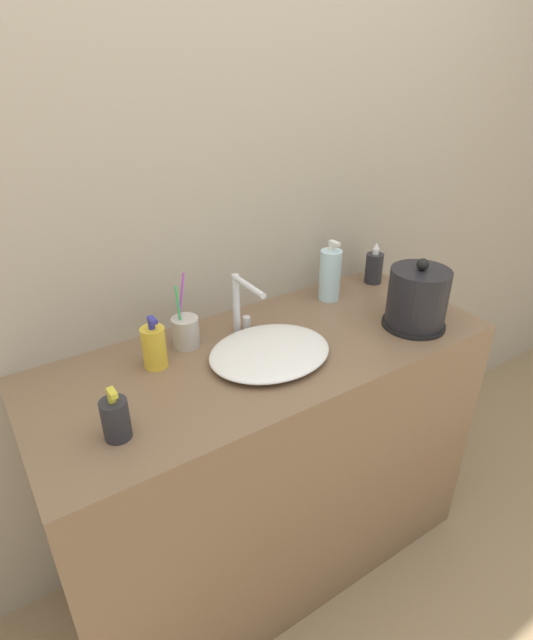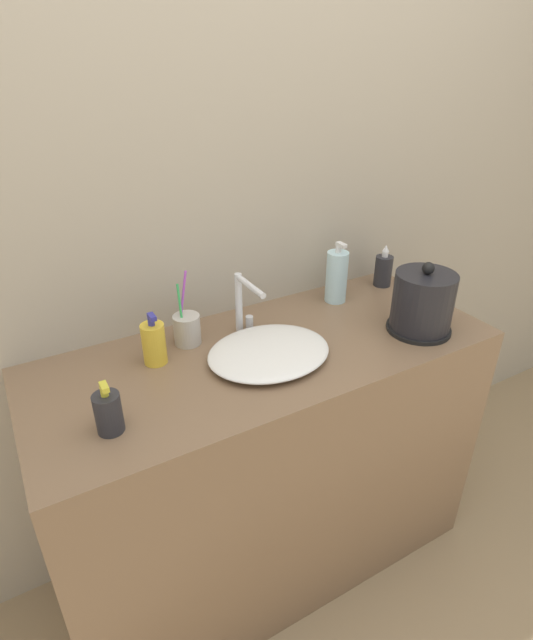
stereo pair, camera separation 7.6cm
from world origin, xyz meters
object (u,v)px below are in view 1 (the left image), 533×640
object	(u,v)px
electric_kettle	(417,300)
lotion_bottle	(154,347)
mouthwash_bottle	(374,267)
shampoo_bottle	(116,419)
faucet	(241,302)
toothbrush_cup	(186,331)
hand_cream_bottle	(330,275)

from	to	relation	value
electric_kettle	lotion_bottle	distance (m)	0.80
electric_kettle	mouthwash_bottle	distance (m)	0.34
shampoo_bottle	mouthwash_bottle	bearing A→B (deg)	15.74
electric_kettle	shampoo_bottle	xyz separation A→B (m)	(-0.95, 0.01, -0.04)
electric_kettle	lotion_bottle	xyz separation A→B (m)	(-0.77, 0.23, -0.03)
faucet	shampoo_bottle	world-z (taller)	faucet
shampoo_bottle	electric_kettle	bearing A→B (deg)	-0.67
lotion_bottle	electric_kettle	bearing A→B (deg)	-16.95
faucet	lotion_bottle	distance (m)	0.29
toothbrush_cup	electric_kettle	bearing A→B (deg)	-23.75
toothbrush_cup	hand_cream_bottle	distance (m)	0.55
shampoo_bottle	mouthwash_bottle	size ratio (longest dim) A/B	0.87
toothbrush_cup	shampoo_bottle	world-z (taller)	toothbrush_cup
shampoo_bottle	toothbrush_cup	bearing A→B (deg)	42.55
faucet	hand_cream_bottle	distance (m)	0.38
hand_cream_bottle	shampoo_bottle	bearing A→B (deg)	-161.39
toothbrush_cup	lotion_bottle	bearing A→B (deg)	-155.81
toothbrush_cup	shampoo_bottle	size ratio (longest dim) A/B	1.65
faucet	shampoo_bottle	size ratio (longest dim) A/B	1.41
toothbrush_cup	lotion_bottle	world-z (taller)	toothbrush_cup
electric_kettle	toothbrush_cup	world-z (taller)	electric_kettle
electric_kettle	toothbrush_cup	size ratio (longest dim) A/B	1.01
lotion_bottle	hand_cream_bottle	distance (m)	0.67
lotion_bottle	shampoo_bottle	size ratio (longest dim) A/B	1.15
hand_cream_bottle	faucet	bearing A→B (deg)	-173.37
lotion_bottle	shampoo_bottle	xyz separation A→B (m)	(-0.18, -0.22, -0.01)
mouthwash_bottle	hand_cream_bottle	size ratio (longest dim) A/B	0.73
faucet	toothbrush_cup	world-z (taller)	toothbrush_cup
faucet	lotion_bottle	xyz separation A→B (m)	(-0.29, -0.02, -0.05)
faucet	lotion_bottle	world-z (taller)	faucet
toothbrush_cup	hand_cream_bottle	size ratio (longest dim) A/B	1.05
shampoo_bottle	hand_cream_bottle	distance (m)	0.90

